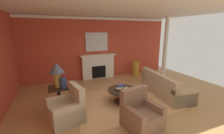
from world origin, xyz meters
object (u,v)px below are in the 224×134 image
mantel_mirror (97,42)px  coffee_table (123,92)px  armchair_near_window (68,110)px  table_lamp (57,70)px  fireplace (98,67)px  vase_tall_corner (135,69)px  sofa (165,87)px  armchair_facing_fireplace (141,116)px  vase_on_side_table (63,83)px  side_table (59,96)px

mantel_mirror → coffee_table: 3.30m
armchair_near_window → table_lamp: (-0.17, 0.76, 0.92)m
fireplace → vase_tall_corner: bearing=-8.6°
sofa → armchair_near_window: 3.55m
armchair_facing_fireplace → sofa: bearing=35.1°
table_lamp → vase_tall_corner: (3.99, 2.20, -0.85)m
armchair_facing_fireplace → vase_on_side_table: size_ratio=2.97×
fireplace → sofa: 3.38m
coffee_table → vase_tall_corner: vase_tall_corner is taller
sofa → vase_on_side_table: 3.61m
armchair_near_window → vase_on_side_table: bearing=91.9°
table_lamp → side_table: bearing=90.0°
side_table → vase_tall_corner: 4.56m
table_lamp → mantel_mirror: bearing=52.7°
mantel_mirror → vase_tall_corner: bearing=-11.9°
armchair_near_window → armchair_facing_fireplace: size_ratio=1.00×
table_lamp → sofa: bearing=-6.3°
armchair_facing_fireplace → side_table: armchair_facing_fireplace is taller
armchair_facing_fireplace → vase_tall_corner: size_ratio=1.28×
fireplace → vase_tall_corner: size_ratio=2.42×
vase_tall_corner → vase_on_side_table: bearing=-148.8°
vase_tall_corner → vase_on_side_table: vase_on_side_table is taller
vase_on_side_table → fireplace: bearing=54.8°
side_table → vase_on_side_table: size_ratio=2.19×
fireplace → vase_on_side_table: 3.22m
fireplace → coffee_table: bearing=-90.0°
sofa → armchair_near_window: bearing=-174.3°
coffee_table → side_table: bearing=170.7°
armchair_facing_fireplace → fireplace: bearing=87.7°
table_lamp → vase_on_side_table: bearing=-38.7°
mantel_mirror → sofa: bearing=-60.6°
mantel_mirror → table_lamp: mantel_mirror is taller
table_lamp → vase_on_side_table: (0.15, -0.12, -0.36)m
side_table → table_lamp: table_lamp is taller
armchair_facing_fireplace → table_lamp: table_lamp is taller
vase_tall_corner → vase_on_side_table: (-3.84, -2.32, 0.49)m
fireplace → sofa: bearing=-59.6°
fireplace → vase_on_side_table: bearing=-125.2°
table_lamp → vase_on_side_table: 0.41m
fireplace → vase_tall_corner: fireplace is taller
armchair_near_window → vase_on_side_table: vase_on_side_table is taller
mantel_mirror → vase_on_side_table: size_ratio=3.47×
fireplace → table_lamp: table_lamp is taller
armchair_near_window → coffee_table: (1.83, 0.43, 0.03)m
coffee_table → table_lamp: size_ratio=1.33×
sofa → vase_tall_corner: 2.63m
side_table → table_lamp: size_ratio=0.93×
sofa → mantel_mirror: bearing=119.4°
coffee_table → sofa: bearing=-2.6°
mantel_mirror → vase_on_side_table: bearing=-124.0°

